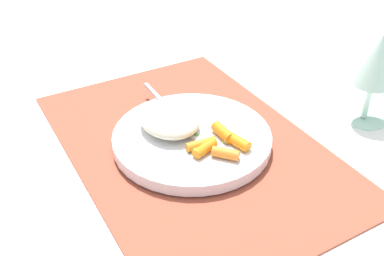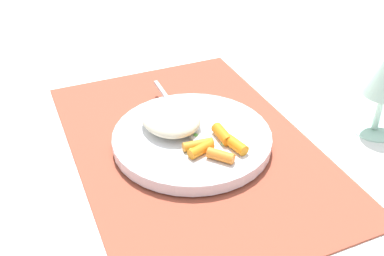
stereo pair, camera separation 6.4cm
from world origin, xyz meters
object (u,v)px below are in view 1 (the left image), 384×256
(carrot_portion, at_px, (219,143))
(wine_glass, at_px, (377,63))
(plate, at_px, (192,138))
(fork, at_px, (178,117))
(rice_mound, at_px, (169,119))

(carrot_portion, bearing_deg, wine_glass, 84.65)
(carrot_portion, distance_m, wine_glass, 0.28)
(plate, relative_size, wine_glass, 1.57)
(fork, relative_size, wine_glass, 1.30)
(rice_mound, distance_m, wine_glass, 0.33)
(fork, bearing_deg, carrot_portion, 9.42)
(rice_mound, height_order, fork, rice_mound)
(carrot_portion, height_order, wine_glass, wine_glass)
(plate, bearing_deg, carrot_portion, 18.73)
(rice_mound, bearing_deg, fork, 126.18)
(plate, bearing_deg, rice_mound, -143.45)
(fork, height_order, wine_glass, wine_glass)
(plate, distance_m, carrot_portion, 0.05)
(carrot_portion, relative_size, wine_glass, 0.55)
(carrot_portion, height_order, fork, carrot_portion)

